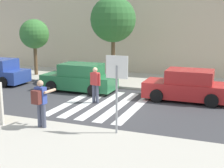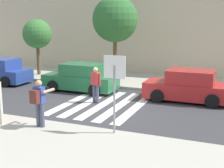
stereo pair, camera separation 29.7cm
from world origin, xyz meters
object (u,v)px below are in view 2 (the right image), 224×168
stop_sign (114,77)px  parked_car_green (81,78)px  pedestrian_crossing (96,83)px  parked_car_red (188,87)px  street_tree_center (115,20)px  photographer_with_backpack (39,99)px  street_tree_west (37,34)px

stop_sign → parked_car_green: 7.35m
pedestrian_crossing → parked_car_red: pedestrian_crossing is taller
parked_car_red → street_tree_center: size_ratio=0.79×
photographer_with_backpack → street_tree_center: bearing=94.3°
stop_sign → street_tree_west: size_ratio=0.70×
photographer_with_backpack → pedestrian_crossing: size_ratio=1.00×
parked_car_green → street_tree_center: size_ratio=0.79×
pedestrian_crossing → photographer_with_backpack: bearing=-93.1°
stop_sign → pedestrian_crossing: stop_sign is taller
street_tree_west → parked_car_red: bearing=-15.0°
pedestrian_crossing → street_tree_center: street_tree_center is taller
parked_car_green → parked_car_red: 5.89m
pedestrian_crossing → parked_car_red: bearing=26.4°
parked_car_green → parked_car_red: bearing=-0.0°
pedestrian_crossing → street_tree_center: bearing=100.8°
stop_sign → parked_car_green: stop_sign is taller
street_tree_west → street_tree_center: (5.82, -0.14, 0.99)m
parked_car_red → street_tree_west: 11.36m
pedestrian_crossing → street_tree_west: size_ratio=0.45×
stop_sign → pedestrian_crossing: 4.65m
stop_sign → parked_car_red: bearing=75.0°
pedestrian_crossing → parked_car_green: 2.74m
pedestrian_crossing → street_tree_center: 5.66m
stop_sign → street_tree_center: street_tree_center is taller
parked_car_green → street_tree_west: 6.07m
parked_car_red → street_tree_west: size_ratio=1.07×
photographer_with_backpack → street_tree_center: 9.41m
stop_sign → parked_car_green: (-4.34, 5.78, -1.36)m
stop_sign → parked_car_red: 6.14m
stop_sign → photographer_with_backpack: bearing=-170.5°
street_tree_west → street_tree_center: size_ratio=0.74×
photographer_with_backpack → parked_car_green: 6.46m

